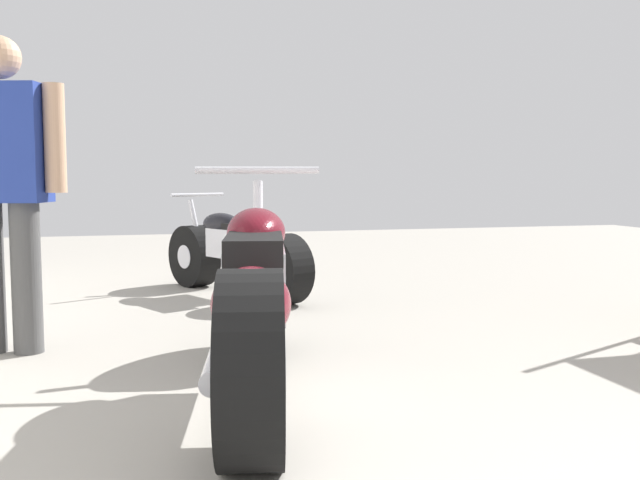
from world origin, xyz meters
The scene contains 4 objects.
ground_plane centered at (0.00, 3.23, 0.00)m, with size 16.26×16.26×0.00m, color #9E998E.
motorcycle_maroon_cruiser centered at (-0.44, 2.47, 0.42)m, with size 0.75×2.15×1.00m.
motorcycle_black_naked centered at (-0.13, 5.14, 0.33)m, with size 0.96×1.64×0.81m.
mechanic_in_blue centered at (-1.59, 3.63, 0.96)m, with size 0.68×0.36×1.69m.
Camera 1 is at (-0.94, -0.47, 0.96)m, focal length 39.89 mm.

